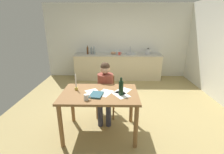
{
  "coord_description": "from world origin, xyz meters",
  "views": [
    {
      "loc": [
        -0.11,
        -3.37,
        1.92
      ],
      "look_at": [
        -0.16,
        -0.17,
        0.85
      ],
      "focal_mm": 25.68,
      "sensor_mm": 36.0,
      "label": 1
    }
  ],
  "objects": [
    {
      "name": "stovetop_kettle",
      "position": [
        1.06,
        2.24,
        1.0
      ],
      "size": [
        0.18,
        0.18,
        0.22
      ],
      "color": "#B7BABF",
      "rests_on": "kitchen_counter"
    },
    {
      "name": "mixing_bowl",
      "position": [
        -0.15,
        2.21,
        0.94
      ],
      "size": [
        0.19,
        0.19,
        0.09
      ],
      "primitive_type": "ellipsoid",
      "color": "tan",
      "rests_on": "kitchen_counter"
    },
    {
      "name": "kitchen_counter",
      "position": [
        0.0,
        2.24,
        0.45
      ],
      "size": [
        3.06,
        0.64,
        0.9
      ],
      "color": "beige",
      "rests_on": "ground"
    },
    {
      "name": "wine_bottle_on_table",
      "position": [
        -0.0,
        -0.94,
        0.93
      ],
      "size": [
        0.08,
        0.08,
        0.3
      ],
      "color": "black",
      "rests_on": "dining_table"
    },
    {
      "name": "paper_bill",
      "position": [
        -0.47,
        -0.86,
        0.8
      ],
      "size": [
        0.33,
        0.36,
        0.0
      ],
      "primitive_type": "cube",
      "rotation": [
        0.0,
        0.0,
        0.54
      ],
      "color": "white",
      "rests_on": "dining_table"
    },
    {
      "name": "paper_letter",
      "position": [
        0.0,
        -0.94,
        0.8
      ],
      "size": [
        0.33,
        0.36,
        0.0
      ],
      "primitive_type": "cube",
      "rotation": [
        0.0,
        0.0,
        0.55
      ],
      "color": "white",
      "rests_on": "dining_table"
    },
    {
      "name": "person_seated",
      "position": [
        -0.3,
        -0.35,
        0.68
      ],
      "size": [
        0.32,
        0.59,
        1.19
      ],
      "color": "brown",
      "rests_on": "ground"
    },
    {
      "name": "paper_receipt",
      "position": [
        0.04,
        -0.78,
        0.8
      ],
      "size": [
        0.34,
        0.36,
        0.0
      ],
      "primitive_type": "cube",
      "rotation": [
        0.0,
        0.0,
        -0.6
      ],
      "color": "white",
      "rests_on": "dining_table"
    },
    {
      "name": "candlestick",
      "position": [
        -0.79,
        -0.75,
        0.88
      ],
      "size": [
        0.06,
        0.06,
        0.29
      ],
      "color": "gold",
      "rests_on": "dining_table"
    },
    {
      "name": "sink_unit",
      "position": [
        0.45,
        2.24,
        0.92
      ],
      "size": [
        0.36,
        0.36,
        0.24
      ],
      "color": "#B2B7BC",
      "rests_on": "kitchen_counter"
    },
    {
      "name": "wall_back",
      "position": [
        0.0,
        2.6,
        1.3
      ],
      "size": [
        5.2,
        0.12,
        2.6
      ],
      "primitive_type": "cube",
      "color": "silver",
      "rests_on": "ground"
    },
    {
      "name": "wine_glass_back_left",
      "position": [
        -0.12,
        2.39,
        1.01
      ],
      "size": [
        0.07,
        0.07,
        0.15
      ],
      "color": "silver",
      "rests_on": "kitchen_counter"
    },
    {
      "name": "wine_glass_near_sink",
      "position": [
        0.06,
        2.39,
        1.01
      ],
      "size": [
        0.07,
        0.07,
        0.15
      ],
      "color": "silver",
      "rests_on": "kitchen_counter"
    },
    {
      "name": "bottle_oil",
      "position": [
        -1.06,
        2.21,
        1.02
      ],
      "size": [
        0.06,
        0.06,
        0.29
      ],
      "color": "#593319",
      "rests_on": "kitchen_counter"
    },
    {
      "name": "book_magazine",
      "position": [
        -0.4,
        -0.98,
        0.81
      ],
      "size": [
        0.23,
        0.29,
        0.03
      ],
      "primitive_type": "cube",
      "rotation": [
        0.0,
        0.0,
        -0.18
      ],
      "color": "#2E5967",
      "rests_on": "dining_table"
    },
    {
      "name": "ground_plane",
      "position": [
        0.0,
        0.0,
        -0.02
      ],
      "size": [
        5.2,
        5.2,
        0.04
      ],
      "primitive_type": "cube",
      "color": "tan"
    },
    {
      "name": "chair_at_table",
      "position": [
        -0.29,
        -0.2,
        0.48
      ],
      "size": [
        0.41,
        0.41,
        0.85
      ],
      "color": "olive",
      "rests_on": "ground"
    },
    {
      "name": "dining_table",
      "position": [
        -0.36,
        -0.87,
        0.68
      ],
      "size": [
        1.31,
        0.85,
        0.8
      ],
      "color": "olive",
      "rests_on": "ground"
    },
    {
      "name": "bottle_vinegar",
      "position": [
        -0.93,
        2.29,
        1.0
      ],
      "size": [
        0.07,
        0.07,
        0.24
      ],
      "color": "#8C999E",
      "rests_on": "kitchen_counter"
    },
    {
      "name": "coffee_mug",
      "position": [
        -0.54,
        -1.14,
        0.85
      ],
      "size": [
        0.11,
        0.07,
        0.09
      ],
      "color": "white",
      "rests_on": "dining_table"
    },
    {
      "name": "teacup_on_counter",
      "position": [
        0.06,
        2.09,
        0.95
      ],
      "size": [
        0.12,
        0.08,
        0.09
      ],
      "color": "#D84C3F",
      "rests_on": "kitchen_counter"
    },
    {
      "name": "bottle_wine_red",
      "position": [
        -0.83,
        2.24,
        1.01
      ],
      "size": [
        0.07,
        0.07,
        0.26
      ],
      "color": "#8C999E",
      "rests_on": "kitchen_counter"
    },
    {
      "name": "wine_glass_by_kettle",
      "position": [
        -0.03,
        2.39,
        1.01
      ],
      "size": [
        0.07,
        0.07,
        0.15
      ],
      "color": "silver",
      "rests_on": "kitchen_counter"
    },
    {
      "name": "paper_envelope",
      "position": [
        -0.27,
        -0.87,
        0.8
      ],
      "size": [
        0.32,
        0.36,
        0.0
      ],
      "primitive_type": "cube",
      "rotation": [
        0.0,
        0.0,
        -0.47
      ],
      "color": "white",
      "rests_on": "dining_table"
    }
  ]
}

